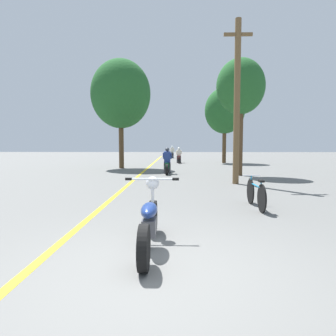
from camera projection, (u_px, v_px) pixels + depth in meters
name	position (u px, v px, depth m)	size (l,w,h in m)	color
ground_plane	(166.00, 272.00, 3.64)	(120.00, 120.00, 0.00)	#60605E
lane_stripe_center	(142.00, 173.00, 16.44)	(0.14, 48.00, 0.01)	yellow
utility_pole	(237.00, 100.00, 11.67)	(1.10, 0.24, 6.38)	brown
roadside_tree_right_near	(241.00, 88.00, 14.86)	(2.41, 2.17, 5.83)	#513A23
roadside_tree_right_far	(225.00, 111.00, 25.12)	(3.35, 3.01, 6.34)	#513A23
roadside_tree_left	(121.00, 94.00, 19.46)	(3.88, 3.50, 7.09)	#513A23
motorcycle_foreground	(150.00, 220.00, 4.49)	(0.89, 2.13, 1.01)	black
motorcycle_rider_lead	(167.00, 164.00, 15.98)	(0.50, 2.10, 1.40)	black
motorcycle_rider_mid	(179.00, 157.00, 25.49)	(0.50, 2.03, 1.34)	black
motorcycle_rider_far	(172.00, 153.00, 35.17)	(0.50, 1.99, 1.42)	black
bicycle_parked	(256.00, 194.00, 7.32)	(0.44, 1.68, 0.77)	black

